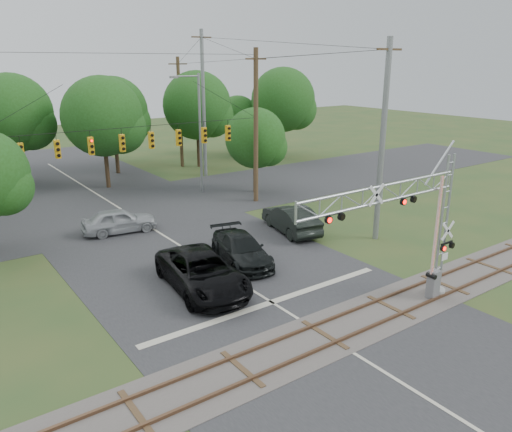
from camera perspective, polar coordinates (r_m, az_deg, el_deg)
ground at (r=19.60m, az=11.97°, el=-15.66°), size 160.00×160.00×0.00m
road_main at (r=26.45m, az=-4.16°, el=-6.23°), size 14.00×90.00×0.02m
road_cross at (r=38.44m, az=-15.18°, el=0.76°), size 90.00×12.00×0.02m
railroad_track at (r=20.75m, az=7.83°, el=-13.31°), size 90.00×3.20×0.17m
crossing_gantry at (r=21.76m, az=16.88°, el=-0.71°), size 9.29×0.85×6.68m
traffic_signal_span at (r=33.91m, az=-12.12°, el=8.71°), size 19.34×0.36×11.50m
pickup_black at (r=24.11m, az=-6.17°, el=-6.42°), size 3.69×6.71×1.78m
car_dark at (r=27.14m, az=-1.71°, el=-3.82°), size 3.30×5.67×1.55m
sedan_silver at (r=33.05m, az=-15.37°, el=-0.50°), size 4.88×2.50×1.59m
suv_dark at (r=32.05m, az=4.02°, el=-0.32°), size 2.94×5.56×1.74m
streetlight at (r=41.32m, az=-6.64°, el=10.01°), size 2.57×0.27×9.64m
utility_poles at (r=37.35m, az=-12.81°, el=10.30°), size 24.54×27.31×13.28m
treeline at (r=46.98m, az=-16.56°, el=10.68°), size 52.66×25.20×10.00m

